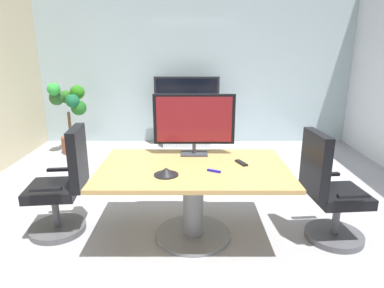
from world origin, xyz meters
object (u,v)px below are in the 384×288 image
at_px(office_chair_right, 328,196).
at_px(remote_control, 240,163).
at_px(wall_display_unit, 186,123).
at_px(potted_plant, 68,112).
at_px(tv_monitor, 193,121).
at_px(conference_table, 192,186).
at_px(conference_phone, 165,172).
at_px(office_chair_left, 62,190).

height_order(office_chair_right, remote_control, office_chair_right).
xyz_separation_m(wall_display_unit, remote_control, (0.58, -3.15, 0.31)).
distance_m(office_chair_right, potted_plant, 4.47).
bearing_deg(tv_monitor, office_chair_right, -18.91).
distance_m(tv_monitor, potted_plant, 3.24).
xyz_separation_m(conference_table, potted_plant, (-2.15, 2.78, 0.20)).
xyz_separation_m(tv_monitor, remote_control, (0.46, -0.30, -0.35)).
bearing_deg(tv_monitor, wall_display_unit, 92.40).
height_order(conference_table, conference_phone, conference_phone).
distance_m(conference_table, office_chair_right, 1.31).
relative_size(wall_display_unit, remote_control, 7.71).
bearing_deg(tv_monitor, office_chair_left, -167.60).
bearing_deg(conference_table, potted_plant, 127.77).
distance_m(office_chair_left, potted_plant, 2.82).
relative_size(office_chair_left, tv_monitor, 1.30).
relative_size(potted_plant, conference_phone, 5.73).
xyz_separation_m(office_chair_left, potted_plant, (-0.85, 2.68, 0.28)).
bearing_deg(remote_control, office_chair_right, -32.05).
bearing_deg(office_chair_right, wall_display_unit, 18.65).
bearing_deg(office_chair_left, conference_table, 79.78).
relative_size(office_chair_right, remote_control, 6.41).
xyz_separation_m(conference_table, remote_control, (0.47, 0.08, 0.21)).
distance_m(conference_table, office_chair_left, 1.31).
bearing_deg(office_chair_left, wall_display_unit, 153.10).
bearing_deg(remote_control, conference_phone, -179.59).
height_order(office_chair_right, wall_display_unit, wall_display_unit).
height_order(office_chair_right, potted_plant, potted_plant).
xyz_separation_m(conference_table, tv_monitor, (0.01, 0.38, 0.56)).
bearing_deg(office_chair_right, conference_table, 82.82).
height_order(potted_plant, conference_phone, potted_plant).
xyz_separation_m(office_chair_left, wall_display_unit, (1.19, 3.13, -0.01)).
xyz_separation_m(office_chair_right, wall_display_unit, (-1.41, 3.28, -0.01)).
height_order(conference_table, office_chair_left, office_chair_left).
xyz_separation_m(conference_phone, remote_control, (0.71, 0.30, -0.02)).
bearing_deg(conference_table, tv_monitor, 88.49).
distance_m(office_chair_left, conference_phone, 1.15).
bearing_deg(tv_monitor, potted_plant, 132.10).
xyz_separation_m(office_chair_right, potted_plant, (-3.45, 2.83, 0.28)).
distance_m(conference_table, wall_display_unit, 3.23).
bearing_deg(office_chair_left, office_chair_right, 80.58).
bearing_deg(remote_control, tv_monitor, 123.62).
relative_size(tv_monitor, conference_phone, 3.82).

